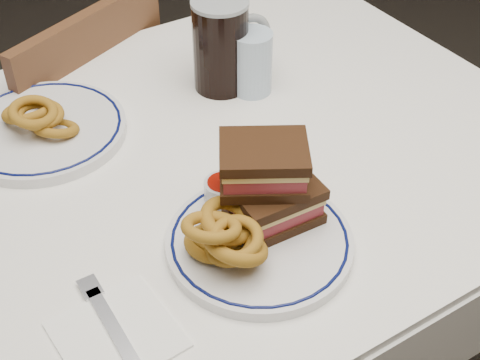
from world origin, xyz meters
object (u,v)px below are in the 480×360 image
main_plate (259,242)px  reuben_sandwich (269,183)px  chair_far (76,153)px  beer_mug (222,44)px  far_plate (43,129)px

main_plate → reuben_sandwich: size_ratio=1.74×
chair_far → main_plate: chair_far is taller
beer_mug → chair_far: bearing=122.2°
main_plate → beer_mug: 0.42m
main_plate → far_plate: far_plate is taller
main_plate → far_plate: bearing=112.0°
main_plate → beer_mug: (0.17, 0.38, 0.08)m
main_plate → reuben_sandwich: bearing=42.1°
chair_far → beer_mug: (0.21, -0.33, 0.38)m
chair_far → beer_mug: size_ratio=5.01×
chair_far → main_plate: size_ratio=3.26×
beer_mug → reuben_sandwich: bearing=-111.1°
reuben_sandwich → beer_mug: size_ratio=0.88×
beer_mug → far_plate: size_ratio=0.61×
reuben_sandwich → far_plate: (-0.20, 0.38, -0.07)m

